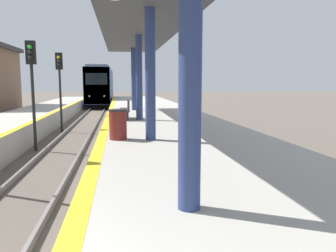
{
  "coord_description": "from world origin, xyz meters",
  "views": [
    {
      "loc": [
        2.22,
        -2.2,
        2.72
      ],
      "look_at": [
        5.06,
        16.93,
        0.16
      ],
      "focal_mm": 35.0,
      "sensor_mm": 36.0,
      "label": 1
    }
  ],
  "objects_px": {
    "signal_mid": "(32,75)",
    "signal_far": "(60,77)",
    "trash_bin": "(118,124)",
    "bench": "(126,109)",
    "train": "(101,86)"
  },
  "relations": [
    {
      "from": "train",
      "to": "signal_far",
      "type": "distance_m",
      "value": 22.88
    },
    {
      "from": "signal_far",
      "to": "bench",
      "type": "xyz_separation_m",
      "value": [
        3.5,
        -2.98,
        -1.55
      ]
    },
    {
      "from": "train",
      "to": "signal_far",
      "type": "bearing_deg",
      "value": -92.46
    },
    {
      "from": "bench",
      "to": "signal_mid",
      "type": "bearing_deg",
      "value": -149.84
    },
    {
      "from": "signal_far",
      "to": "trash_bin",
      "type": "distance_m",
      "value": 9.36
    },
    {
      "from": "train",
      "to": "trash_bin",
      "type": "distance_m",
      "value": 31.6
    },
    {
      "from": "signal_far",
      "to": "bench",
      "type": "bearing_deg",
      "value": -40.44
    },
    {
      "from": "signal_mid",
      "to": "trash_bin",
      "type": "relative_size",
      "value": 4.71
    },
    {
      "from": "signal_mid",
      "to": "signal_far",
      "type": "distance_m",
      "value": 5.11
    },
    {
      "from": "signal_mid",
      "to": "trash_bin",
      "type": "bearing_deg",
      "value": -47.04
    },
    {
      "from": "train",
      "to": "signal_mid",
      "type": "xyz_separation_m",
      "value": [
        -1.15,
        -27.96,
        0.71
      ]
    },
    {
      "from": "signal_mid",
      "to": "bench",
      "type": "relative_size",
      "value": 2.46
    },
    {
      "from": "train",
      "to": "signal_mid",
      "type": "distance_m",
      "value": 27.99
    },
    {
      "from": "signal_far",
      "to": "bench",
      "type": "relative_size",
      "value": 2.46
    },
    {
      "from": "signal_far",
      "to": "trash_bin",
      "type": "relative_size",
      "value": 4.71
    }
  ]
}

